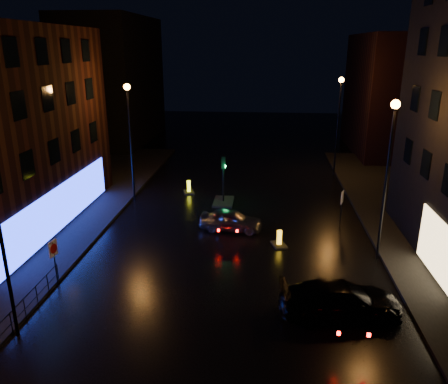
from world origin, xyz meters
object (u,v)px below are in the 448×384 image
at_px(bollard_near, 279,242).
at_px(bollard_far, 189,190).
at_px(road_sign_left, 54,252).
at_px(road_sign_right, 342,200).
at_px(silver_hatchback, 231,220).
at_px(dark_sedan, 341,300).
at_px(traffic_signal, 223,196).

xyz_separation_m(bollard_near, bollard_far, (-6.71, 8.86, 0.01)).
xyz_separation_m(road_sign_left, road_sign_right, (14.39, 8.49, 0.02)).
height_order(silver_hatchback, dark_sedan, dark_sedan).
xyz_separation_m(dark_sedan, bollard_far, (-9.08, 15.46, -0.53)).
xyz_separation_m(traffic_signal, road_sign_right, (7.70, -3.82, 1.27)).
xyz_separation_m(silver_hatchback, dark_sedan, (5.28, -8.59, 0.09)).
height_order(silver_hatchback, bollard_near, silver_hatchback).
bearing_deg(silver_hatchback, bollard_far, 35.02).
bearing_deg(silver_hatchback, bollard_near, -118.45).
distance_m(silver_hatchback, bollard_near, 3.56).
bearing_deg(road_sign_left, bollard_near, 38.10).
distance_m(bollard_far, road_sign_right, 12.16).
height_order(traffic_signal, dark_sedan, traffic_signal).
bearing_deg(road_sign_right, bollard_near, 60.13).
height_order(silver_hatchback, road_sign_left, road_sign_left).
bearing_deg(silver_hatchback, road_sign_right, -74.99).
bearing_deg(bollard_near, road_sign_right, 20.21).
bearing_deg(road_sign_right, road_sign_left, 52.21).
height_order(dark_sedan, road_sign_left, road_sign_left).
height_order(traffic_signal, road_sign_right, traffic_signal).
height_order(silver_hatchback, bollard_far, silver_hatchback).
relative_size(silver_hatchback, bollard_near, 3.10).
bearing_deg(silver_hatchback, traffic_signal, 16.78).
bearing_deg(road_sign_right, traffic_signal, -4.72).
bearing_deg(bollard_far, dark_sedan, -75.91).
xyz_separation_m(bollard_near, road_sign_left, (-10.53, -5.43, 1.55)).
distance_m(dark_sedan, bollard_near, 7.03).
distance_m(dark_sedan, road_sign_left, 12.99).
height_order(bollard_far, road_sign_right, road_sign_right).
xyz_separation_m(traffic_signal, road_sign_left, (-6.70, -12.31, 1.25)).
xyz_separation_m(traffic_signal, bollard_far, (-2.88, 1.98, -0.29)).
bearing_deg(bollard_far, road_sign_left, -121.30).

